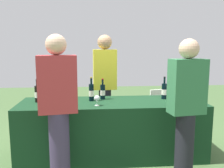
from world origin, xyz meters
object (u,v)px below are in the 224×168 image
at_px(wine_bottle_1, 54,93).
at_px(wine_glass_2, 97,98).
at_px(wine_bottle_0, 37,94).
at_px(wine_bottle_3, 103,92).
at_px(wine_bottle_4, 164,91).
at_px(wine_glass_3, 170,94).
at_px(wine_glass_0, 43,98).
at_px(wine_glass_1, 67,100).
at_px(wine_bottle_2, 91,92).
at_px(guest_1, 186,106).
at_px(menu_board, 165,108).
at_px(server_pouring, 105,83).
at_px(guest_0, 58,105).
at_px(ice_bucket, 174,94).

relative_size(wine_bottle_1, wine_glass_2, 2.33).
relative_size(wine_bottle_0, wine_bottle_3, 1.05).
relative_size(wine_bottle_4, wine_glass_3, 2.17).
bearing_deg(wine_glass_0, wine_glass_3, 1.13).
distance_m(wine_glass_1, wine_glass_2, 0.39).
distance_m(wine_bottle_2, wine_glass_2, 0.30).
xyz_separation_m(wine_bottle_3, wine_glass_1, (-0.48, -0.39, -0.02)).
relative_size(guest_1, menu_board, 2.18).
distance_m(wine_glass_3, server_pouring, 1.12).
bearing_deg(guest_1, guest_0, 168.60).
bearing_deg(wine_glass_3, wine_bottle_1, 174.18).
bearing_deg(wine_bottle_4, wine_glass_2, -161.43).
xyz_separation_m(wine_glass_3, ice_bucket, (0.07, 0.06, -0.02)).
xyz_separation_m(wine_bottle_1, wine_glass_3, (1.62, -0.16, -0.01)).
distance_m(wine_glass_3, guest_1, 0.65).
distance_m(wine_bottle_2, wine_glass_1, 0.43).
bearing_deg(menu_board, wine_bottle_3, -156.26).
bearing_deg(wine_bottle_0, guest_1, -23.58).
bearing_deg(guest_0, guest_1, -11.73).
bearing_deg(wine_glass_1, server_pouring, 57.36).
bearing_deg(wine_glass_2, wine_bottle_2, 104.01).
distance_m(wine_bottle_0, wine_glass_0, 0.20).
bearing_deg(wine_bottle_0, wine_bottle_4, 1.88).
bearing_deg(menu_board, wine_glass_3, -118.13).
bearing_deg(guest_0, menu_board, 36.71).
relative_size(wine_bottle_1, wine_bottle_3, 1.04).
bearing_deg(menu_board, wine_bottle_4, -122.30).
bearing_deg(wine_glass_2, wine_bottle_1, 153.08).
distance_m(wine_bottle_4, wine_glass_0, 1.71).
bearing_deg(ice_bucket, wine_bottle_1, 176.45).
bearing_deg(wine_bottle_0, wine_bottle_3, 6.60).
xyz_separation_m(wine_bottle_3, guest_1, (0.90, -0.89, -0.01)).
relative_size(wine_glass_1, wine_glass_3, 0.83).
distance_m(wine_bottle_4, wine_glass_3, 0.20).
relative_size(wine_bottle_1, menu_board, 0.42).
relative_size(wine_bottle_4, ice_bucket, 1.65).
bearing_deg(guest_1, wine_bottle_0, 148.41).
distance_m(wine_bottle_1, menu_board, 2.24).
xyz_separation_m(wine_bottle_3, server_pouring, (0.06, 0.45, 0.06)).
bearing_deg(wine_bottle_4, wine_bottle_2, -177.58).
height_order(wine_bottle_3, wine_glass_1, wine_bottle_3).
xyz_separation_m(ice_bucket, menu_board, (0.23, 1.13, -0.50)).
relative_size(wine_bottle_0, wine_bottle_2, 0.94).
xyz_separation_m(wine_bottle_4, menu_board, (0.33, 1.00, -0.53)).
bearing_deg(ice_bucket, wine_glass_3, -140.44).
bearing_deg(wine_glass_3, ice_bucket, 39.56).
distance_m(wine_bottle_3, ice_bucket, 1.02).
bearing_deg(wine_bottle_4, guest_0, -151.92).
relative_size(wine_glass_1, menu_board, 0.17).
relative_size(wine_bottle_0, guest_0, 0.19).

